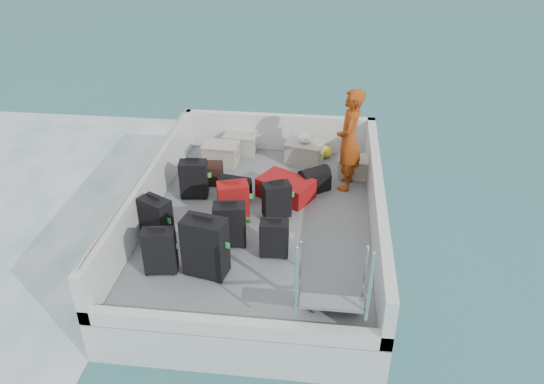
# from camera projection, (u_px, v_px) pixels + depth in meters

# --- Properties ---
(ground) EXTENTS (160.00, 160.00, 0.00)m
(ground) POSITION_uv_depth(u_px,v_px,m) (261.00, 250.00, 8.46)
(ground) COLOR #174B53
(ground) RESTS_ON ground
(ferry_hull) EXTENTS (3.60, 5.00, 0.60)m
(ferry_hull) POSITION_uv_depth(u_px,v_px,m) (261.00, 234.00, 8.30)
(ferry_hull) COLOR silver
(ferry_hull) RESTS_ON ground
(deck) EXTENTS (3.30, 4.70, 0.02)m
(deck) POSITION_uv_depth(u_px,v_px,m) (261.00, 218.00, 8.15)
(deck) COLOR slate
(deck) RESTS_ON ferry_hull
(deck_fittings) EXTENTS (3.60, 5.00, 0.90)m
(deck_fittings) POSITION_uv_depth(u_px,v_px,m) (281.00, 210.00, 7.64)
(deck_fittings) COLOR silver
(deck_fittings) RESTS_ON deck
(suitcase_0) EXTENTS (0.45, 0.30, 0.65)m
(suitcase_0) POSITION_uv_depth(u_px,v_px,m) (160.00, 252.00, 6.86)
(suitcase_0) COLOR black
(suitcase_0) RESTS_ON deck
(suitcase_1) EXTENTS (0.51, 0.44, 0.66)m
(suitcase_1) POSITION_uv_depth(u_px,v_px,m) (156.00, 220.00, 7.49)
(suitcase_1) COLOR black
(suitcase_1) RESTS_ON deck
(suitcase_2) EXTENTS (0.47, 0.31, 0.63)m
(suitcase_2) POSITION_uv_depth(u_px,v_px,m) (194.00, 179.00, 8.53)
(suitcase_2) COLOR black
(suitcase_2) RESTS_ON deck
(suitcase_3) EXTENTS (0.61, 0.43, 0.83)m
(suitcase_3) POSITION_uv_depth(u_px,v_px,m) (205.00, 247.00, 6.79)
(suitcase_3) COLOR black
(suitcase_3) RESTS_ON deck
(suitcase_4) EXTENTS (0.47, 0.32, 0.65)m
(suitcase_4) POSITION_uv_depth(u_px,v_px,m) (230.00, 225.00, 7.38)
(suitcase_4) COLOR black
(suitcase_4) RESTS_ON deck
(suitcase_5) EXTENTS (0.52, 0.40, 0.63)m
(suitcase_5) POSITION_uv_depth(u_px,v_px,m) (233.00, 202.00, 7.92)
(suitcase_5) COLOR maroon
(suitcase_5) RESTS_ON deck
(suitcase_6) EXTENTS (0.40, 0.24, 0.54)m
(suitcase_6) POSITION_uv_depth(u_px,v_px,m) (274.00, 239.00, 7.19)
(suitcase_6) COLOR black
(suitcase_6) RESTS_ON deck
(suitcase_7) EXTENTS (0.47, 0.38, 0.58)m
(suitcase_7) POSITION_uv_depth(u_px,v_px,m) (277.00, 201.00, 8.01)
(suitcase_7) COLOR black
(suitcase_7) RESTS_ON deck
(suitcase_8) EXTENTS (1.00, 0.88, 0.33)m
(suitcase_8) POSITION_uv_depth(u_px,v_px,m) (286.00, 188.00, 8.59)
(suitcase_8) COLOR maroon
(suitcase_8) RESTS_ON deck
(duffel_0) EXTENTS (0.52, 0.34, 0.32)m
(duffel_0) POSITION_uv_depth(u_px,v_px,m) (208.00, 174.00, 8.99)
(duffel_0) COLOR black
(duffel_0) RESTS_ON deck
(duffel_1) EXTENTS (0.54, 0.39, 0.32)m
(duffel_1) POSITION_uv_depth(u_px,v_px,m) (235.00, 190.00, 8.53)
(duffel_1) COLOR black
(duffel_1) RESTS_ON deck
(duffel_2) EXTENTS (0.58, 0.54, 0.32)m
(duffel_2) POSITION_uv_depth(u_px,v_px,m) (314.00, 182.00, 8.78)
(duffel_2) COLOR black
(duffel_2) RESTS_ON deck
(crate_0) EXTENTS (0.62, 0.44, 0.36)m
(crate_0) POSITION_uv_depth(u_px,v_px,m) (221.00, 155.00, 9.59)
(crate_0) COLOR #AFA898
(crate_0) RESTS_ON deck
(crate_1) EXTENTS (0.59, 0.42, 0.34)m
(crate_1) POSITION_uv_depth(u_px,v_px,m) (240.00, 144.00, 10.00)
(crate_1) COLOR #AFA898
(crate_1) RESTS_ON deck
(crate_2) EXTENTS (0.71, 0.56, 0.38)m
(crate_2) POSITION_uv_depth(u_px,v_px,m) (304.00, 153.00, 9.61)
(crate_2) COLOR #AFA898
(crate_2) RESTS_ON deck
(crate_3) EXTENTS (0.57, 0.43, 0.32)m
(crate_3) POSITION_uv_depth(u_px,v_px,m) (355.00, 168.00, 9.20)
(crate_3) COLOR #AFA898
(crate_3) RESTS_ON deck
(yellow_bag) EXTENTS (0.28, 0.26, 0.22)m
(yellow_bag) POSITION_uv_depth(u_px,v_px,m) (325.00, 152.00, 9.85)
(yellow_bag) COLOR gold
(yellow_bag) RESTS_ON deck
(white_bag) EXTENTS (0.24, 0.24, 0.18)m
(white_bag) POSITION_uv_depth(u_px,v_px,m) (305.00, 140.00, 9.47)
(white_bag) COLOR white
(white_bag) RESTS_ON crate_2
(passenger) EXTENTS (0.48, 0.68, 1.72)m
(passenger) POSITION_uv_depth(u_px,v_px,m) (349.00, 140.00, 8.53)
(passenger) COLOR #D05013
(passenger) RESTS_ON deck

